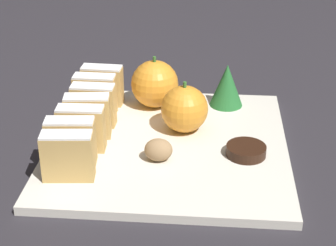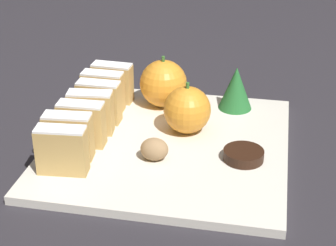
# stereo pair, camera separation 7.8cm
# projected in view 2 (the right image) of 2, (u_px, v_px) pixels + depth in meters

# --- Properties ---
(ground_plane) EXTENTS (6.00, 6.00, 0.00)m
(ground_plane) POSITION_uv_depth(u_px,v_px,m) (168.00, 149.00, 0.80)
(ground_plane) COLOR #28262B
(serving_platter) EXTENTS (0.33, 0.34, 0.01)m
(serving_platter) POSITION_uv_depth(u_px,v_px,m) (168.00, 146.00, 0.79)
(serving_platter) COLOR silver
(serving_platter) RESTS_ON ground_plane
(stollen_slice_front) EXTENTS (0.07, 0.03, 0.06)m
(stollen_slice_front) POSITION_uv_depth(u_px,v_px,m) (62.00, 150.00, 0.71)
(stollen_slice_front) COLOR tan
(stollen_slice_front) RESTS_ON serving_platter
(stollen_slice_second) EXTENTS (0.07, 0.03, 0.06)m
(stollen_slice_second) POSITION_uv_depth(u_px,v_px,m) (68.00, 136.00, 0.74)
(stollen_slice_second) COLOR tan
(stollen_slice_second) RESTS_ON serving_platter
(stollen_slice_third) EXTENTS (0.06, 0.03, 0.06)m
(stollen_slice_third) POSITION_uv_depth(u_px,v_px,m) (82.00, 124.00, 0.77)
(stollen_slice_third) COLOR tan
(stollen_slice_third) RESTS_ON serving_platter
(stollen_slice_fourth) EXTENTS (0.07, 0.03, 0.06)m
(stollen_slice_fourth) POSITION_uv_depth(u_px,v_px,m) (91.00, 112.00, 0.80)
(stollen_slice_fourth) COLOR tan
(stollen_slice_fourth) RESTS_ON serving_platter
(stollen_slice_fifth) EXTENTS (0.06, 0.03, 0.06)m
(stollen_slice_fifth) POSITION_uv_depth(u_px,v_px,m) (99.00, 102.00, 0.84)
(stollen_slice_fifth) COLOR tan
(stollen_slice_fifth) RESTS_ON serving_platter
(stollen_slice_sixth) EXTENTS (0.06, 0.03, 0.06)m
(stollen_slice_sixth) POSITION_uv_depth(u_px,v_px,m) (103.00, 92.00, 0.87)
(stollen_slice_sixth) COLOR tan
(stollen_slice_sixth) RESTS_ON serving_platter
(stollen_slice_back) EXTENTS (0.07, 0.03, 0.06)m
(stollen_slice_back) POSITION_uv_depth(u_px,v_px,m) (113.00, 83.00, 0.90)
(stollen_slice_back) COLOR tan
(stollen_slice_back) RESTS_ON serving_platter
(orange_near) EXTENTS (0.07, 0.07, 0.08)m
(orange_near) POSITION_uv_depth(u_px,v_px,m) (187.00, 110.00, 0.80)
(orange_near) COLOR orange
(orange_near) RESTS_ON serving_platter
(orange_far) EXTENTS (0.07, 0.07, 0.08)m
(orange_far) POSITION_uv_depth(u_px,v_px,m) (163.00, 83.00, 0.88)
(orange_far) COLOR orange
(orange_far) RESTS_ON serving_platter
(walnut) EXTENTS (0.04, 0.03, 0.03)m
(walnut) POSITION_uv_depth(u_px,v_px,m) (154.00, 149.00, 0.74)
(walnut) COLOR #9E7A51
(walnut) RESTS_ON serving_platter
(chocolate_cookie) EXTENTS (0.05, 0.05, 0.01)m
(chocolate_cookie) POSITION_uv_depth(u_px,v_px,m) (244.00, 155.00, 0.75)
(chocolate_cookie) COLOR black
(chocolate_cookie) RESTS_ON serving_platter
(evergreen_sprig) EXTENTS (0.05, 0.05, 0.07)m
(evergreen_sprig) POSITION_uv_depth(u_px,v_px,m) (236.00, 88.00, 0.87)
(evergreen_sprig) COLOR #23662D
(evergreen_sprig) RESTS_ON serving_platter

